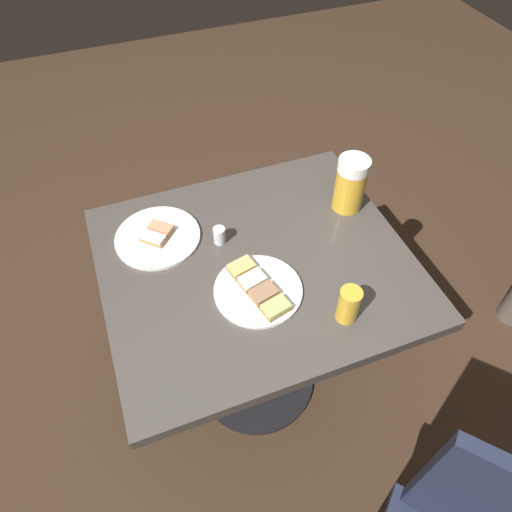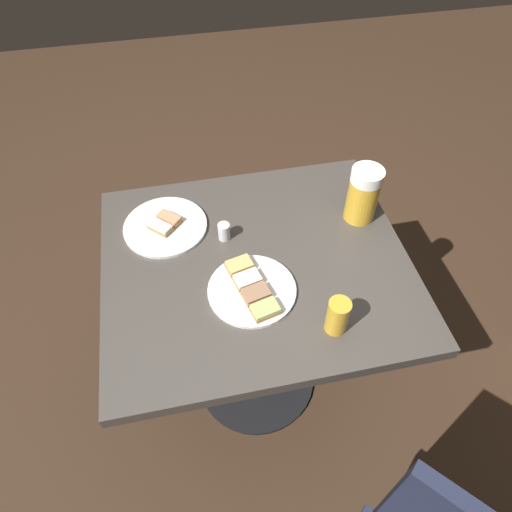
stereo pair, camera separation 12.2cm
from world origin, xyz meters
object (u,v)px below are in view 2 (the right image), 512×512
Objects in this scene: plate_near at (252,289)px; salt_shaker at (224,231)px; plate_far at (165,226)px; beer_glass_small at (338,316)px; beer_mug at (364,194)px.

salt_shaker is (-0.20, -0.04, 0.02)m from plate_near.
plate_far is at bearing -114.65° from salt_shaker.
plate_near is 0.95× the size of plate_far.
plate_far is at bearing -138.18° from beer_glass_small.
plate_near is 0.34m from plate_far.
beer_mug is 1.71× the size of beer_glass_small.
beer_glass_small reaches higher than salt_shaker.
plate_far is (-0.27, -0.20, -0.00)m from plate_near.
beer_mug is at bearing 91.07° from salt_shaker.
plate_near is at bearing 36.18° from plate_far.
beer_mug reaches higher than plate_near.
plate_near is 0.23m from beer_glass_small.
plate_near is 0.42m from beer_mug.
plate_far is at bearing -96.68° from beer_mug.
salt_shaker is at bearing -88.93° from beer_mug.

